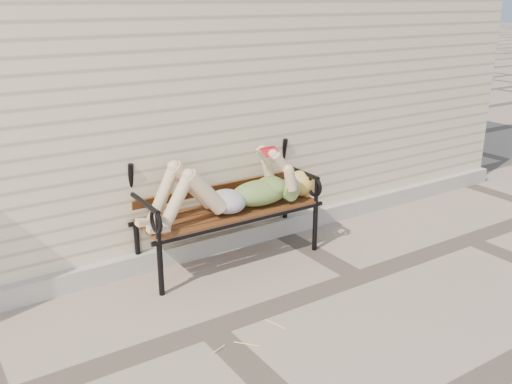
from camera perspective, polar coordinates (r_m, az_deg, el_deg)
ground at (r=3.65m, az=-4.61°, el=-13.50°), size 80.00×80.00×0.00m
house_wall at (r=5.92m, az=-19.61°, el=13.51°), size 8.00×4.00×3.00m
foundation_strip at (r=4.39m, az=-10.81°, el=-6.77°), size 8.00×0.10×0.15m
garden_bench at (r=4.36m, az=-3.33°, el=0.21°), size 1.53×0.61×0.99m
reading_woman at (r=4.26m, az=-2.37°, el=0.23°), size 1.44×0.33×0.45m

